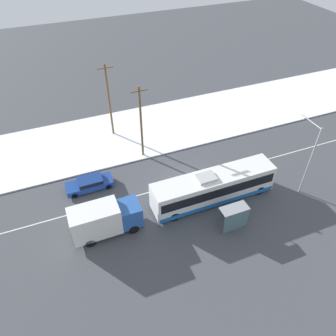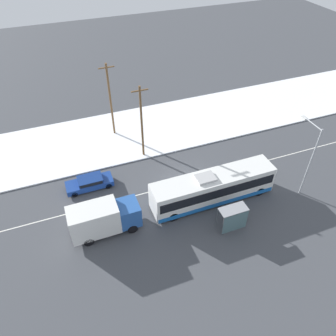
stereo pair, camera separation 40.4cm
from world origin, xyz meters
name	(u,v)px [view 1 (the left image)]	position (x,y,z in m)	size (l,w,h in m)	color
ground_plane	(184,182)	(0.00, 0.00, 0.00)	(120.00, 120.00, 0.00)	#424449
snow_lot	(150,129)	(0.00, 10.83, 0.06)	(80.00, 11.10, 0.12)	white
lane_marking_center	(184,182)	(0.00, 0.00, 0.00)	(60.00, 0.12, 0.00)	silver
city_bus	(213,187)	(1.60, -3.23, 1.64)	(12.35, 2.57, 3.35)	white
box_truck	(104,219)	(-9.21, -3.32, 1.76)	(6.18, 2.30, 3.23)	silver
sedan_car	(90,183)	(-9.38, 2.86, 0.72)	(4.77, 1.80, 1.28)	navy
pedestrian_at_stop	(234,209)	(2.35, -5.96, 0.96)	(0.56, 0.25, 1.56)	#23232D
bus_shelter	(235,216)	(1.67, -7.22, 1.67)	(2.53, 1.20, 2.40)	gray
streetlamp	(309,151)	(10.45, -5.07, 4.90)	(0.36, 2.72, 7.79)	#9EA3A8
utility_pole_roadside	(141,122)	(-2.58, 6.02, 4.58)	(1.80, 0.24, 8.77)	brown
utility_pole_snowlot	(109,100)	(-4.67, 11.55, 4.82)	(1.80, 0.24, 9.26)	brown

